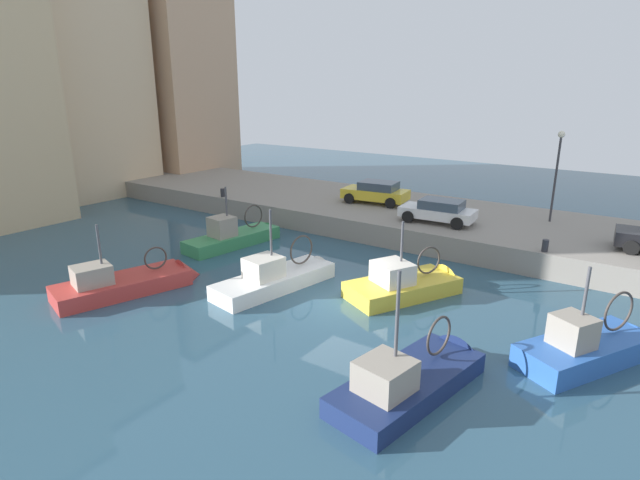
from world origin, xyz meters
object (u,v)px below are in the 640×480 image
object	(u,v)px
parked_car_white	(439,211)
parked_car_yellow	(376,192)
fishing_boat_red	(132,288)
mooring_bollard_mid	(545,246)
fishing_boat_navy	(416,384)
fishing_boat_green	(237,241)
mooring_bollard_north	(223,193)
fishing_boat_blue	(591,356)
fishing_boat_white	(281,283)
quay_streetlamp	(558,161)
fishing_boat_yellow	(410,290)

from	to	relation	value
parked_car_white	parked_car_yellow	distance (m)	5.46
fishing_boat_red	mooring_bollard_mid	size ratio (longest dim) A/B	11.65
fishing_boat_navy	fishing_boat_green	xyz separation A→B (m)	(7.13, 13.74, 0.02)
mooring_bollard_north	parked_car_yellow	bearing A→B (deg)	-65.51
mooring_bollard_mid	mooring_bollard_north	distance (m)	20.00
fishing_boat_red	fishing_boat_green	bearing A→B (deg)	6.78
fishing_boat_navy	fishing_boat_blue	world-z (taller)	fishing_boat_navy
fishing_boat_white	mooring_bollard_north	xyz separation A→B (m)	(7.58, 11.02, 1.34)
parked_car_white	quay_streetlamp	distance (m)	6.66
mooring_bollard_north	quay_streetlamp	distance (m)	20.12
fishing_boat_yellow	quay_streetlamp	distance (m)	12.04
fishing_boat_red	parked_car_white	bearing A→B (deg)	-30.60
mooring_bollard_mid	fishing_boat_blue	bearing A→B (deg)	-156.42
fishing_boat_navy	quay_streetlamp	bearing A→B (deg)	-0.13
parked_car_white	mooring_bollard_mid	distance (m)	6.17
fishing_boat_blue	fishing_boat_red	world-z (taller)	fishing_boat_blue
fishing_boat_white	parked_car_white	xyz separation A→B (m)	(9.56, -3.15, 1.72)
parked_car_white	fishing_boat_blue	bearing A→B (deg)	-134.82
parked_car_white	fishing_boat_navy	bearing A→B (deg)	-159.98
fishing_boat_white	parked_car_yellow	bearing A→B (deg)	8.95
fishing_boat_yellow	fishing_boat_red	distance (m)	11.70
parked_car_white	mooring_bollard_mid	bearing A→B (deg)	-108.73
fishing_boat_blue	fishing_boat_white	bearing A→B (deg)	94.02
fishing_boat_white	quay_streetlamp	bearing A→B (deg)	-31.34
fishing_boat_red	mooring_bollard_mid	world-z (taller)	fishing_boat_red
fishing_boat_navy	fishing_boat_yellow	size ratio (longest dim) A/B	1.07
fishing_boat_blue	mooring_bollard_mid	size ratio (longest dim) A/B	10.09
fishing_boat_blue	parked_car_white	bearing A→B (deg)	45.18
fishing_boat_yellow	fishing_boat_green	size ratio (longest dim) A/B	0.90
fishing_boat_yellow	mooring_bollard_mid	distance (m)	6.69
fishing_boat_yellow	parked_car_yellow	bearing A→B (deg)	36.02
fishing_boat_white	fishing_boat_navy	distance (m)	8.87
fishing_boat_navy	fishing_boat_red	world-z (taller)	fishing_boat_navy
parked_car_yellow	mooring_bollard_mid	bearing A→B (deg)	-111.09
fishing_boat_yellow	parked_car_yellow	world-z (taller)	fishing_boat_yellow
fishing_boat_green	parked_car_yellow	xyz separation A→B (m)	(8.43, -3.87, 1.76)
mooring_bollard_mid	quay_streetlamp	size ratio (longest dim) A/B	0.11
fishing_boat_blue	mooring_bollard_mid	world-z (taller)	fishing_boat_blue
parked_car_white	mooring_bollard_north	size ratio (longest dim) A/B	7.29
fishing_boat_red	fishing_boat_yellow	bearing A→B (deg)	-56.73
fishing_boat_navy	mooring_bollard_mid	size ratio (longest dim) A/B	11.20
fishing_boat_yellow	mooring_bollard_north	xyz separation A→B (m)	(5.14, 15.94, 1.34)
parked_car_yellow	mooring_bollard_mid	xyz separation A→B (m)	(-4.18, -10.83, -0.43)
fishing_boat_white	fishing_boat_red	bearing A→B (deg)	129.35
fishing_boat_navy	fishing_boat_red	size ratio (longest dim) A/B	0.96
fishing_boat_green	parked_car_white	xyz separation A→B (m)	(6.23, -8.87, 1.71)
fishing_boat_blue	mooring_bollard_north	xyz separation A→B (m)	(6.74, 22.94, 1.35)
parked_car_white	quay_streetlamp	xyz separation A→B (m)	(3.67, -4.91, 2.60)
fishing_boat_navy	quay_streetlamp	size ratio (longest dim) A/B	1.28
parked_car_yellow	mooring_bollard_mid	size ratio (longest dim) A/B	7.59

